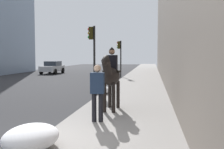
{
  "coord_description": "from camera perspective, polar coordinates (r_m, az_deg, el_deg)",
  "views": [
    {
      "loc": [
        -5.84,
        -2.66,
        2.09
      ],
      "look_at": [
        4.0,
        -1.21,
        1.4
      ],
      "focal_mm": 43.78,
      "sensor_mm": 36.0,
      "label": 1
    }
  ],
  "objects": [
    {
      "name": "snow_pile_near",
      "position": [
        6.14,
        -16.54,
        -12.42
      ],
      "size": [
        1.46,
        1.13,
        0.51
      ],
      "primitive_type": "ellipsoid",
      "color": "white",
      "rests_on": "sidewalk_slab"
    },
    {
      "name": "traffic_light_near_curb",
      "position": [
        15.48,
        -4.04,
        5.55
      ],
      "size": [
        0.2,
        0.44,
        3.75
      ],
      "color": "black",
      "rests_on": "ground"
    },
    {
      "name": "sidewalk_slab",
      "position": [
        6.25,
        -0.66,
        -14.98
      ],
      "size": [
        120.0,
        3.46,
        0.12
      ],
      "primitive_type": "cube",
      "color": "gray",
      "rests_on": "ground"
    },
    {
      "name": "traffic_light_far_curb",
      "position": [
        25.6,
        1.64,
        4.54
      ],
      "size": [
        0.2,
        0.44,
        3.48
      ],
      "color": "black",
      "rests_on": "ground"
    },
    {
      "name": "mounted_horse_near",
      "position": [
        9.77,
        -0.19,
        -0.17
      ],
      "size": [
        2.15,
        0.64,
        2.28
      ],
      "rotation": [
        0.0,
        0.0,
        3.09
      ],
      "color": "black",
      "rests_on": "sidewalk_slab"
    },
    {
      "name": "car_near_lane",
      "position": [
        32.39,
        -12.32,
        1.48
      ],
      "size": [
        3.97,
        1.92,
        1.44
      ],
      "rotation": [
        0.0,
        0.0,
        3.12
      ],
      "color": "#B7BABF",
      "rests_on": "ground"
    },
    {
      "name": "snow_pile_far",
      "position": [
        14.23,
        -1.85,
        -3.24
      ],
      "size": [
        1.08,
        0.83,
        0.37
      ],
      "primitive_type": "ellipsoid",
      "color": "white",
      "rests_on": "sidewalk_slab"
    },
    {
      "name": "pedestrian_greeting",
      "position": [
        8.09,
        -3.07,
        -3.08
      ],
      "size": [
        0.28,
        0.41,
        1.7
      ],
      "rotation": [
        0.0,
        0.0,
        0.04
      ],
      "color": "black",
      "rests_on": "sidewalk_slab"
    }
  ]
}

